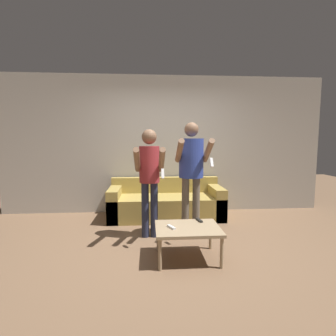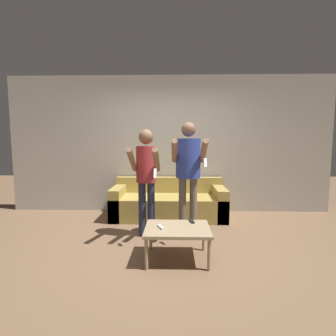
{
  "view_description": "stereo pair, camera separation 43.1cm",
  "coord_description": "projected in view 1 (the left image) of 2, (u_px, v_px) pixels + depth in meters",
  "views": [
    {
      "loc": [
        -0.32,
        -3.37,
        1.45
      ],
      "look_at": [
        -0.0,
        0.91,
        0.98
      ],
      "focal_mm": 28.0,
      "sensor_mm": 36.0,
      "label": 1
    },
    {
      "loc": [
        0.11,
        -3.38,
        1.45
      ],
      "look_at": [
        -0.0,
        0.91,
        0.98
      ],
      "focal_mm": 28.0,
      "sensor_mm": 36.0,
      "label": 2
    }
  ],
  "objects": [
    {
      "name": "ground_plane",
      "position": [
        173.0,
        248.0,
        3.52
      ],
      "size": [
        14.0,
        14.0,
        0.0
      ],
      "primitive_type": "plane",
      "color": "brown"
    },
    {
      "name": "wall_back",
      "position": [
        164.0,
        145.0,
        5.24
      ],
      "size": [
        6.4,
        0.06,
        2.7
      ],
      "color": "#B7B2A8",
      "rests_on": "ground_plane"
    },
    {
      "name": "couch",
      "position": [
        166.0,
        204.0,
        4.9
      ],
      "size": [
        2.08,
        0.85,
        0.71
      ],
      "color": "#AD9347",
      "rests_on": "ground_plane"
    },
    {
      "name": "person_standing_left",
      "position": [
        149.0,
        172.0,
        3.8
      ],
      "size": [
        0.42,
        0.69,
        1.6
      ],
      "color": "#282D47",
      "rests_on": "ground_plane"
    },
    {
      "name": "person_standing_right",
      "position": [
        191.0,
        165.0,
        3.85
      ],
      "size": [
        0.48,
        0.67,
        1.7
      ],
      "color": "#6B6051",
      "rests_on": "ground_plane"
    },
    {
      "name": "coffee_table",
      "position": [
        188.0,
        230.0,
        3.17
      ],
      "size": [
        0.78,
        0.62,
        0.4
      ],
      "color": "tan",
      "rests_on": "ground_plane"
    },
    {
      "name": "remote_near",
      "position": [
        171.0,
        227.0,
        3.12
      ],
      "size": [
        0.1,
        0.15,
        0.02
      ],
      "color": "white",
      "rests_on": "coffee_table"
    },
    {
      "name": "remote_far",
      "position": [
        199.0,
        220.0,
        3.39
      ],
      "size": [
        0.07,
        0.15,
        0.02
      ],
      "color": "black",
      "rests_on": "coffee_table"
    }
  ]
}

